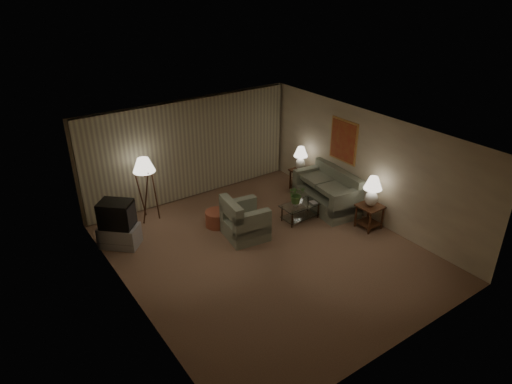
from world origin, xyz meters
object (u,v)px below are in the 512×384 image
at_px(crt_tv, 116,214).
at_px(vase, 296,203).
at_px(sofa, 326,193).
at_px(coffee_table, 300,210).
at_px(table_lamp_near, 373,189).
at_px(floor_lamp, 146,188).
at_px(side_table_far, 300,176).
at_px(ottoman, 217,218).
at_px(armchair, 245,222).
at_px(side_table_near, 370,212).
at_px(table_lamp_far, 301,156).
at_px(tv_cabinet, 120,236).

height_order(crt_tv, vase, crt_tv).
xyz_separation_m(sofa, crt_tv, (-5.05, 1.33, 0.40)).
xyz_separation_m(coffee_table, crt_tv, (-4.10, 1.43, 0.53)).
height_order(table_lamp_near, floor_lamp, floor_lamp).
bearing_deg(side_table_far, vase, -132.81).
distance_m(sofa, floor_lamp, 4.56).
bearing_deg(ottoman, table_lamp_near, -36.48).
xyz_separation_m(sofa, armchair, (-2.51, 0.02, -0.01)).
xyz_separation_m(side_table_near, table_lamp_far, (-0.00, 2.60, 0.58)).
bearing_deg(vase, sofa, 5.19).
relative_size(side_table_near, vase, 3.91).
relative_size(side_table_near, crt_tv, 0.70).
bearing_deg(side_table_near, vase, 135.01).
xyz_separation_m(coffee_table, vase, (-0.15, 0.00, 0.22)).
bearing_deg(crt_tv, table_lamp_far, 42.36).
relative_size(table_lamp_near, floor_lamp, 0.46).
distance_m(side_table_far, crt_tv, 5.22).
relative_size(tv_cabinet, crt_tv, 1.15).
xyz_separation_m(coffee_table, floor_lamp, (-3.08, 2.17, 0.58)).
bearing_deg(side_table_far, tv_cabinet, 179.15).
bearing_deg(coffee_table, side_table_far, 50.82).
distance_m(tv_cabinet, ottoman, 2.30).
bearing_deg(coffee_table, floor_lamp, 144.90).
relative_size(sofa, vase, 13.38).
height_order(side_table_near, ottoman, side_table_near).
height_order(side_table_near, coffee_table, side_table_near).
relative_size(armchair, crt_tv, 1.37).
distance_m(sofa, side_table_near, 1.36).
bearing_deg(crt_tv, table_lamp_near, 15.97).
bearing_deg(sofa, floor_lamp, -110.21).
xyz_separation_m(table_lamp_near, vase, (-1.25, 1.25, -0.55)).
distance_m(floor_lamp, vase, 3.67).
height_order(side_table_far, table_lamp_near, table_lamp_near).
xyz_separation_m(armchair, coffee_table, (1.56, -0.12, -0.12)).
distance_m(armchair, table_lamp_far, 3.00).
bearing_deg(armchair, crt_tv, 70.58).
bearing_deg(sofa, table_lamp_far, -179.92).
xyz_separation_m(side_table_far, ottoman, (-2.95, -0.42, -0.21)).
relative_size(side_table_far, table_lamp_far, 0.89).
bearing_deg(armchair, ottoman, 27.35).
height_order(sofa, ottoman, sofa).
bearing_deg(side_table_near, table_lamp_near, 90.00).
distance_m(sofa, armchair, 2.52).
relative_size(sofa, side_table_near, 3.42).
xyz_separation_m(sofa, ottoman, (-2.80, 0.83, -0.22)).
height_order(sofa, side_table_far, sofa).
height_order(table_lamp_far, coffee_table, table_lamp_far).
distance_m(armchair, side_table_near, 3.00).
bearing_deg(table_lamp_far, side_table_far, 0.00).
height_order(tv_cabinet, floor_lamp, floor_lamp).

